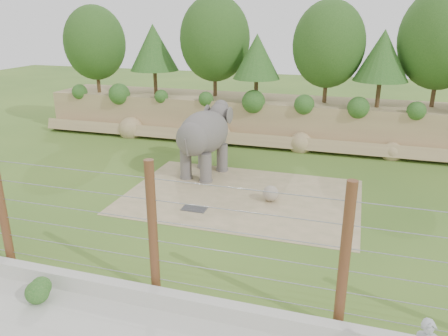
% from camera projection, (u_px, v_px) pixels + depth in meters
% --- Properties ---
extents(ground, '(90.00, 90.00, 0.00)m').
position_uv_depth(ground, '(208.00, 225.00, 16.45)').
color(ground, '#3E6324').
rests_on(ground, ground).
extents(back_embankment, '(30.00, 5.52, 8.77)m').
position_uv_depth(back_embankment, '(285.00, 76.00, 26.40)').
color(back_embankment, '#9F815B').
rests_on(back_embankment, ground).
extents(dirt_patch, '(10.00, 7.00, 0.02)m').
position_uv_depth(dirt_patch, '(242.00, 196.00, 19.01)').
color(dirt_patch, '#8F845A').
rests_on(dirt_patch, ground).
extents(drain_grate, '(1.00, 0.60, 0.03)m').
position_uv_depth(drain_grate, '(194.00, 209.00, 17.73)').
color(drain_grate, '#262628').
rests_on(drain_grate, dirt_patch).
extents(elephant, '(2.34, 4.32, 3.32)m').
position_uv_depth(elephant, '(204.00, 142.00, 21.09)').
color(elephant, '#5E5754').
rests_on(elephant, ground).
extents(stone_ball, '(0.68, 0.68, 0.68)m').
position_uv_depth(stone_ball, '(271.00, 193.00, 18.41)').
color(stone_ball, gray).
rests_on(stone_ball, dirt_patch).
extents(retaining_wall, '(26.00, 0.35, 0.50)m').
position_uv_depth(retaining_wall, '(148.00, 296.00, 11.85)').
color(retaining_wall, beige).
rests_on(retaining_wall, ground).
extents(barrier_fence, '(20.26, 0.26, 4.00)m').
position_uv_depth(barrier_fence, '(153.00, 230.00, 11.73)').
color(barrier_fence, brown).
rests_on(barrier_fence, ground).
extents(walkway_shrub, '(0.67, 0.67, 0.67)m').
position_uv_depth(walkway_shrub, '(40.00, 292.00, 11.89)').
color(walkway_shrub, '#195418').
rests_on(walkway_shrub, walkway).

